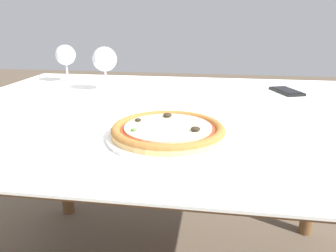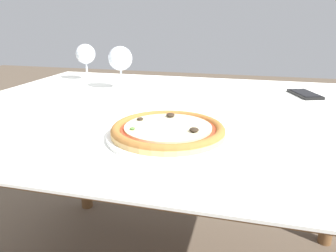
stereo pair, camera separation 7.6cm
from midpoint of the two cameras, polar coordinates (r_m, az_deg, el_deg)
The scene contains 6 objects.
dining_table at distance 1.05m, azimuth 3.65°, elevation -0.70°, with size 1.43×1.10×0.72m.
pizza_plate at distance 0.76m, azimuth 2.85°, elevation -0.96°, with size 0.29×0.29×0.04m.
fork at distance 1.11m, azimuth -8.94°, elevation 4.25°, with size 0.05×0.17×0.00m.
wine_glass_far_left at distance 1.28m, azimuth -6.59°, elevation 11.47°, with size 0.09×0.09×0.17m.
wine_glass_far_right at distance 1.50m, azimuth -12.74°, elevation 11.97°, with size 0.09×0.09×0.16m.
cell_phone at distance 1.30m, azimuth 24.30°, elevation 5.07°, with size 0.12×0.16×0.01m.
Camera 2 is at (0.22, -0.97, 0.99)m, focal length 35.00 mm.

